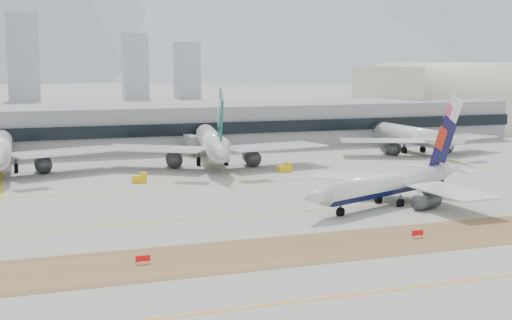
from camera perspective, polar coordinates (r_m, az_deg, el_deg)
name	(u,v)px	position (r m, az deg, el deg)	size (l,w,h in m)	color
ground	(246,210)	(143.86, -0.77, -4.02)	(3000.00, 3000.00, 0.00)	#9C9991
apron_markings	(382,288)	(96.19, 10.06, -10.06)	(360.00, 122.22, 0.06)	brown
taxiing_airliner	(392,184)	(151.44, 10.84, -1.90)	(50.65, 42.92, 17.97)	white
widebody_eva	(0,151)	(202.34, -19.82, 0.69)	(64.96, 63.45, 23.16)	white
widebody_cathay	(213,144)	(205.47, -3.50, 1.26)	(64.83, 64.37, 23.58)	white
widebody_china_air	(415,137)	(240.49, 12.64, 1.83)	(57.56, 56.24, 20.52)	white
terminal	(138,127)	(253.08, -9.40, 2.66)	(280.00, 43.10, 15.00)	gray
hangar	(470,129)	(336.26, 16.78, 2.39)	(91.00, 60.00, 60.00)	beige
hold_sign_left	(143,259)	(106.61, -9.04, -7.79)	(2.20, 0.15, 1.35)	red
hold_sign_right	(418,233)	(123.86, 12.80, -5.71)	(2.20, 0.15, 1.35)	red
gse_c	(285,168)	(194.21, 2.33, -0.66)	(3.55, 2.00, 2.60)	yellow
gse_b	(140,179)	(178.78, -9.28, -1.47)	(3.55, 2.00, 2.60)	yellow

